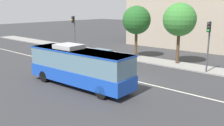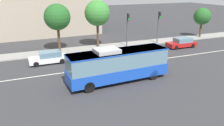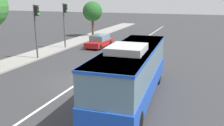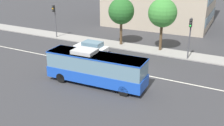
% 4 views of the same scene
% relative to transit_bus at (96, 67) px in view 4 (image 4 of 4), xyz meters
% --- Properties ---
extents(ground_plane, '(160.00, 160.00, 0.00)m').
position_rel_transit_bus_xyz_m(ground_plane, '(1.80, 4.30, -1.81)').
color(ground_plane, '#333335').
extents(sidewalk_kerb, '(80.00, 2.99, 0.14)m').
position_rel_transit_bus_xyz_m(sidewalk_kerb, '(1.80, 12.46, -1.74)').
color(sidewalk_kerb, gray).
rests_on(sidewalk_kerb, ground_plane).
extents(lane_centre_line, '(76.00, 0.16, 0.01)m').
position_rel_transit_bus_xyz_m(lane_centre_line, '(1.80, 4.30, -1.80)').
color(lane_centre_line, silver).
rests_on(lane_centre_line, ground_plane).
extents(transit_bus, '(10.10, 2.96, 3.46)m').
position_rel_transit_bus_xyz_m(transit_bus, '(0.00, 0.00, 0.00)').
color(transit_bus, '#1947B7').
rests_on(transit_bus, ground_plane).
extents(sedan_white, '(4.52, 1.86, 1.46)m').
position_rel_transit_bus_xyz_m(sedan_white, '(-5.55, 8.15, -1.09)').
color(sedan_white, white).
rests_on(sedan_white, ground_plane).
extents(traffic_light_near_corner, '(0.33, 0.62, 5.20)m').
position_rel_transit_bus_xyz_m(traffic_light_near_corner, '(6.43, 11.10, 1.75)').
color(traffic_light_near_corner, '#47474C').
rests_on(traffic_light_near_corner, ground_plane).
extents(traffic_light_far_corner, '(0.32, 0.62, 5.20)m').
position_rel_transit_bus_xyz_m(traffic_light_far_corner, '(-14.09, 11.36, 1.75)').
color(traffic_light_far_corner, '#47474C').
rests_on(traffic_light_far_corner, ground_plane).
extents(street_tree_kerbside_left, '(3.73, 3.73, 7.02)m').
position_rel_transit_bus_xyz_m(street_tree_kerbside_left, '(2.36, 12.94, 3.31)').
color(street_tree_kerbside_left, '#4C3823').
rests_on(street_tree_kerbside_left, ground_plane).
extents(street_tree_kerbside_centre, '(3.61, 3.61, 6.70)m').
position_rel_transit_bus_xyz_m(street_tree_kerbside_centre, '(-3.47, 12.80, 3.05)').
color(street_tree_kerbside_centre, '#4C3823').
rests_on(street_tree_kerbside_centre, ground_plane).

